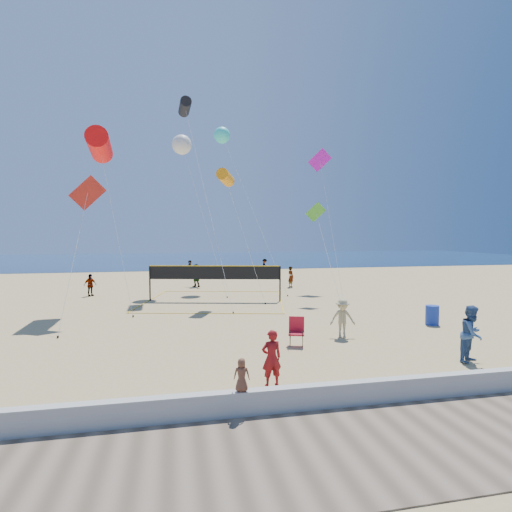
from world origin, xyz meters
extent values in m
plane|color=tan|center=(0.00, 0.00, 0.00)|extent=(120.00, 120.00, 0.00)
cube|color=navy|center=(0.00, 62.00, 0.01)|extent=(140.00, 50.00, 0.03)
cube|color=#B3B4AF|center=(0.00, -3.00, 0.30)|extent=(32.00, 0.30, 0.60)
cube|color=#71604D|center=(0.00, -5.00, 0.01)|extent=(32.00, 3.60, 0.03)
imported|color=maroon|center=(-0.58, -1.34, 0.82)|extent=(0.63, 0.45, 1.63)
imported|color=brown|center=(-1.74, -3.03, 1.00)|extent=(0.44, 0.33, 0.80)
imported|color=#335181|center=(6.67, -0.61, 0.97)|extent=(1.18, 1.10, 1.95)
imported|color=tan|center=(3.73, 3.40, 0.82)|extent=(1.17, 0.84, 1.64)
imported|color=gray|center=(-9.10, 17.78, 0.79)|extent=(0.96, 0.89, 1.58)
imported|color=gray|center=(-1.41, 21.29, 0.96)|extent=(1.57, 1.74, 1.92)
imported|color=gray|center=(6.33, 19.57, 0.86)|extent=(0.59, 0.73, 1.73)
imported|color=gray|center=(-1.56, 28.59, 0.89)|extent=(0.94, 0.78, 1.78)
imported|color=gray|center=(6.79, 31.14, 0.84)|extent=(0.74, 1.15, 1.68)
cube|color=#AE1324|center=(1.38, 2.45, 0.49)|extent=(0.75, 0.71, 0.07)
cube|color=#AE1324|center=(1.45, 2.68, 0.82)|extent=(0.59, 0.24, 0.60)
cylinder|color=black|center=(1.08, 2.32, 0.27)|extent=(0.12, 0.30, 0.78)
cylinder|color=black|center=(1.22, 2.74, 0.27)|extent=(0.12, 0.30, 0.78)
cylinder|color=black|center=(1.54, 2.17, 0.27)|extent=(0.12, 0.30, 0.78)
cylinder|color=black|center=(1.68, 2.59, 0.27)|extent=(0.12, 0.30, 0.78)
cylinder|color=#18329D|center=(8.97, 4.70, 0.47)|extent=(0.82, 0.82, 0.93)
cylinder|color=black|center=(-4.81, 14.85, 1.15)|extent=(0.10, 0.10, 2.30)
cylinder|color=black|center=(3.57, 12.89, 1.15)|extent=(0.10, 0.10, 2.30)
cube|color=black|center=(-0.62, 13.87, 1.87)|extent=(8.39, 1.98, 0.86)
cube|color=yellow|center=(-0.62, 13.87, 2.32)|extent=(8.39, 1.99, 0.06)
cube|color=yellow|center=(-1.60, 9.68, 0.01)|extent=(8.59, 2.05, 0.02)
cube|color=yellow|center=(0.36, 18.07, 0.01)|extent=(8.59, 2.05, 0.02)
cylinder|color=#FB0E0D|center=(-7.39, 12.43, 9.54)|extent=(1.42, 3.06, 1.64)
cylinder|color=silver|center=(-6.40, 10.97, 4.80)|extent=(2.00, 2.94, 9.50)
cylinder|color=black|center=(-5.41, 9.52, 0.05)|extent=(0.08, 0.08, 0.10)
cylinder|color=black|center=(-2.31, 18.39, 13.90)|extent=(0.95, 2.02, 1.08)
cylinder|color=silver|center=(-1.19, 13.89, 6.97)|extent=(2.25, 9.02, 13.86)
cylinder|color=black|center=(-0.07, 9.38, 0.05)|extent=(0.08, 0.08, 0.10)
cylinder|color=orange|center=(0.01, 12.99, 7.98)|extent=(1.39, 1.96, 0.99)
cylinder|color=silver|center=(1.18, 12.46, 4.01)|extent=(2.37, 1.07, 7.93)
cylinder|color=black|center=(2.36, 11.94, 0.05)|extent=(0.08, 0.08, 0.10)
cube|color=red|center=(-7.56, 9.64, 6.51)|extent=(1.83, 0.24, 1.81)
cylinder|color=silver|center=(-7.83, 7.66, 3.28)|extent=(0.56, 3.96, 6.46)
cylinder|color=black|center=(-8.10, 5.69, 0.05)|extent=(0.08, 0.08, 0.10)
cube|color=#55BC31|center=(5.86, 12.50, 5.85)|extent=(1.34, 0.26, 1.34)
cylinder|color=silver|center=(5.70, 9.87, 2.95)|extent=(0.33, 5.27, 5.81)
cylinder|color=black|center=(5.55, 7.24, 0.05)|extent=(0.08, 0.08, 0.10)
cube|color=#E216CF|center=(8.59, 18.98, 10.49)|extent=(1.91, 0.44, 1.92)
cylinder|color=silver|center=(8.18, 15.65, 5.27)|extent=(0.82, 6.66, 10.45)
cylinder|color=black|center=(7.78, 12.33, 0.05)|extent=(0.08, 0.08, 0.10)
sphere|color=silver|center=(-2.53, 19.46, 11.33)|extent=(1.53, 1.53, 1.52)
cylinder|color=silver|center=(-1.09, 17.20, 5.69)|extent=(2.90, 4.54, 11.29)
cylinder|color=black|center=(0.35, 14.94, 0.05)|extent=(0.08, 0.08, 0.10)
sphere|color=#3AE8DD|center=(0.83, 21.38, 12.69)|extent=(1.70, 1.70, 1.36)
cylinder|color=silver|center=(2.74, 18.08, 6.37)|extent=(3.83, 6.62, 12.65)
cylinder|color=black|center=(4.65, 14.78, 0.05)|extent=(0.08, 0.08, 0.10)
camera|label=1|loc=(-3.33, -12.28, 4.34)|focal=28.00mm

